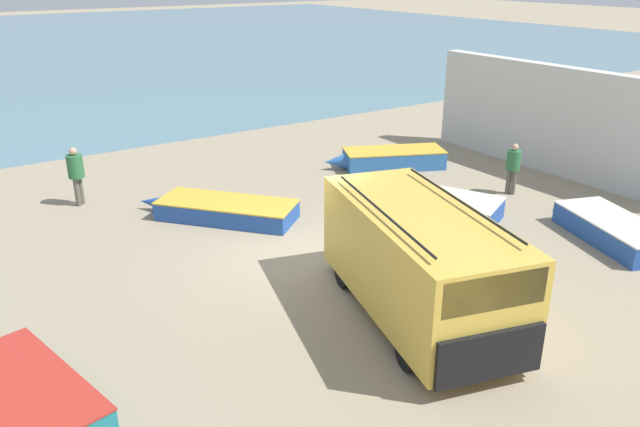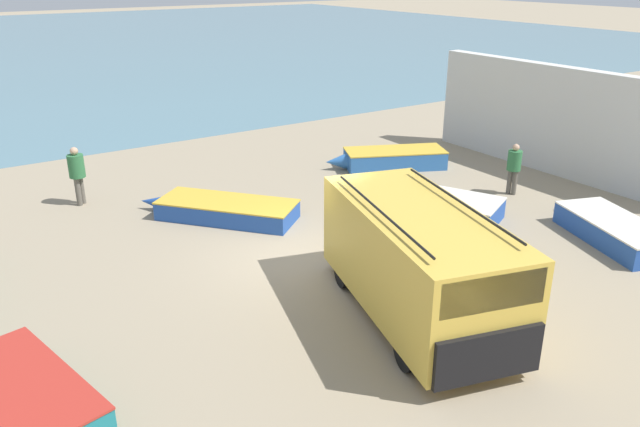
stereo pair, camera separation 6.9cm
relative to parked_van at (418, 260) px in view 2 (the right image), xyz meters
The scene contains 10 objects.
ground_plane 3.93m from the parked_van, 99.24° to the left, with size 200.00×200.00×0.00m, color gray.
harbor_wall 11.46m from the parked_van, 24.08° to the left, with size 0.50×10.19×3.62m, color silver.
parked_van is the anchor object (origin of this frame).
fishing_rowboat_0 10.21m from the parked_van, 53.24° to the left, with size 4.27×2.72×0.64m.
fishing_rowboat_2 7.19m from the parked_van, 97.79° to the left, with size 3.79×4.26×0.53m.
fishing_rowboat_3 6.92m from the parked_van, ahead, with size 2.48×4.09×0.60m.
fishing_rowboat_4 5.84m from the parked_van, 42.48° to the left, with size 2.93×4.14×0.61m.
fishing_rowboat_5 7.40m from the parked_van, behind, with size 2.25×4.05×0.58m.
fisherman_0 11.20m from the parked_van, 111.22° to the left, with size 0.47×0.47×1.78m.
fisherman_1 8.41m from the parked_van, 27.41° to the left, with size 0.43×0.43×1.62m.
Camera 2 is at (-7.20, -11.88, 6.71)m, focal length 35.00 mm.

